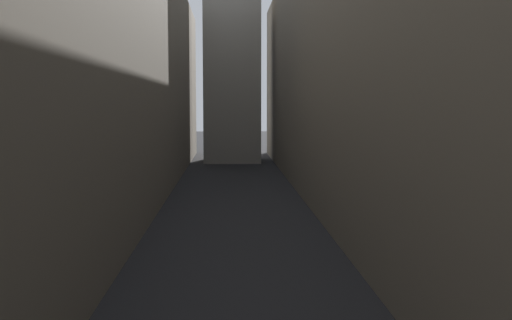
% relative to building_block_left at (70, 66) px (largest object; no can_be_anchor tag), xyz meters
% --- Properties ---
extents(ground_plane, '(264.00, 264.00, 0.00)m').
position_rel_building_block_left_xyz_m(ground_plane, '(11.26, -2.00, -10.26)').
color(ground_plane, '#232326').
extents(building_block_left, '(11.52, 108.00, 20.53)m').
position_rel_building_block_left_xyz_m(building_block_left, '(0.00, 0.00, 0.00)').
color(building_block_left, '#756B5B').
rests_on(building_block_left, ground).
extents(building_block_right, '(10.88, 108.00, 21.63)m').
position_rel_building_block_left_xyz_m(building_block_right, '(22.20, 0.00, 0.55)').
color(building_block_right, '#756B5B').
rests_on(building_block_right, ground).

